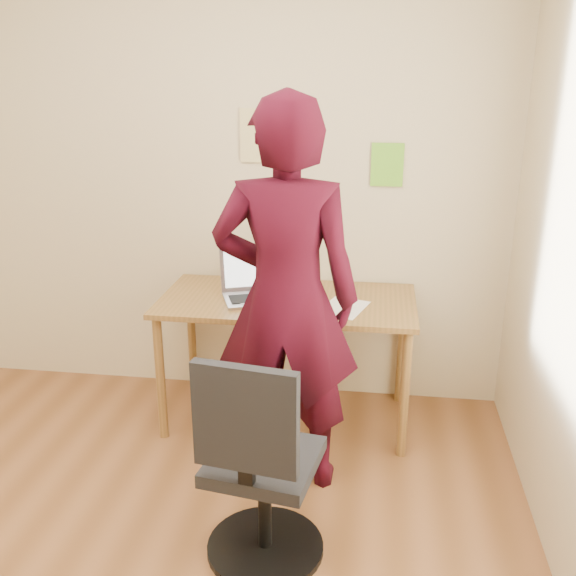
% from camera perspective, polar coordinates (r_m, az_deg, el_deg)
% --- Properties ---
extents(room, '(3.58, 3.58, 2.78)m').
position_cam_1_polar(room, '(2.22, -18.54, 2.59)').
color(room, brown).
rests_on(room, ground).
extents(desk, '(1.40, 0.70, 0.74)m').
position_cam_1_polar(desk, '(3.56, -0.05, -2.26)').
color(desk, olive).
rests_on(desk, ground).
extents(laptop, '(0.46, 0.43, 0.26)m').
position_cam_1_polar(laptop, '(3.54, -2.84, 0.03)').
color(laptop, '#ACACB3').
rests_on(laptop, desk).
extents(paper_sheet, '(0.29, 0.35, 0.00)m').
position_cam_1_polar(paper_sheet, '(3.40, 4.95, -1.76)').
color(paper_sheet, white).
rests_on(paper_sheet, desk).
extents(phone, '(0.12, 0.14, 0.01)m').
position_cam_1_polar(phone, '(3.31, 2.38, -2.22)').
color(phone, black).
rests_on(phone, desk).
extents(wall_note_left, '(0.21, 0.00, 0.30)m').
position_cam_1_polar(wall_note_left, '(3.73, -2.65, 13.39)').
color(wall_note_left, '#D7C581').
rests_on(wall_note_left, room).
extents(wall_note_mid, '(0.21, 0.00, 0.30)m').
position_cam_1_polar(wall_note_mid, '(3.70, -0.25, 13.73)').
color(wall_note_mid, '#D7C581').
rests_on(wall_note_mid, room).
extents(wall_note_right, '(0.18, 0.00, 0.24)m').
position_cam_1_polar(wall_note_right, '(3.68, 8.81, 10.77)').
color(wall_note_right, '#6BC02B').
rests_on(wall_note_right, room).
extents(office_chair, '(0.49, 0.50, 0.95)m').
position_cam_1_polar(office_chair, '(2.65, -2.58, -16.40)').
color(office_chair, black).
rests_on(office_chair, ground).
extents(person, '(0.69, 0.46, 1.87)m').
position_cam_1_polar(person, '(2.94, -0.17, -1.04)').
color(person, '#330713').
rests_on(person, ground).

